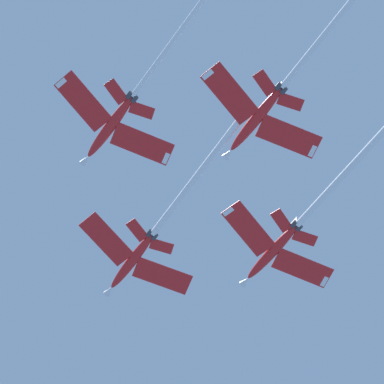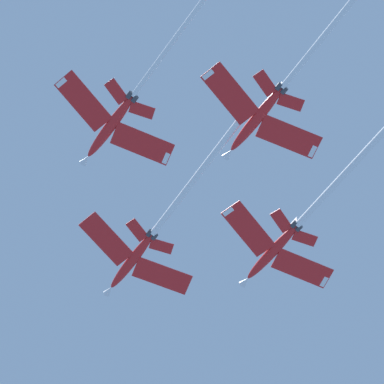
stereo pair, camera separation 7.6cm
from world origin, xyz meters
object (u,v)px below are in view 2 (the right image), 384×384
Objects in this scene: jet_left_wing at (122,110)px; jet_slot at (273,99)px; jet_right_wing at (293,229)px; jet_lead at (155,230)px.

jet_slot is at bearing -101.53° from jet_left_wing.
jet_left_wing is 1.00× the size of jet_slot.
jet_right_wing is 20.69m from jet_slot.
jet_right_wing reaches higher than jet_slot.
jet_left_wing reaches higher than jet_right_wing.
jet_left_wing is at bearing 78.47° from jet_slot.
jet_lead is at bearing 81.54° from jet_right_wing.
jet_lead is at bearing -19.38° from jet_left_wing.
jet_lead reaches higher than jet_right_wing.
jet_lead reaches higher than jet_left_wing.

